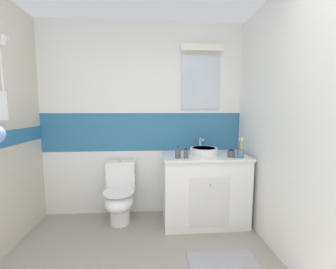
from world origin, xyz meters
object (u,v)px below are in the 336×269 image
Objects in this scene: perfume_flask_small at (186,153)px; hair_gel_jar at (231,154)px; sink_basin at (204,151)px; soap_dispenser at (178,153)px; toothbrush_cup at (240,153)px; toilet at (120,194)px.

perfume_flask_small reaches higher than hair_gel_jar.
sink_basin is 0.33m from perfume_flask_small.
perfume_flask_small is (0.09, -0.01, -0.00)m from soap_dispenser.
sink_basin is 0.33m from hair_gel_jar.
toothbrush_cup reaches higher than perfume_flask_small.
toilet is 1.53m from toothbrush_cup.
perfume_flask_small is at bearing -178.04° from hair_gel_jar.
soap_dispenser is 1.29× the size of perfume_flask_small.
toilet is at bearing 178.26° from sink_basin.
soap_dispenser is (-0.34, -0.19, 0.01)m from sink_basin.
toilet is 6.41× the size of perfume_flask_small.
toilet is 4.97× the size of soap_dispenser.
soap_dispenser is at bearing 178.02° from toothbrush_cup.
sink_basin is 0.50× the size of toilet.
toothbrush_cup reaches higher than hair_gel_jar.
sink_basin is 0.43m from toothbrush_cup.
hair_gel_jar is (0.27, -0.19, -0.00)m from sink_basin.
hair_gel_jar is (1.31, -0.22, 0.54)m from toilet.
soap_dispenser is 0.62m from hair_gel_jar.
soap_dispenser is 0.09m from perfume_flask_small.
toothbrush_cup reaches higher than toilet.
perfume_flask_small is (-0.62, 0.01, -0.00)m from toothbrush_cup.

